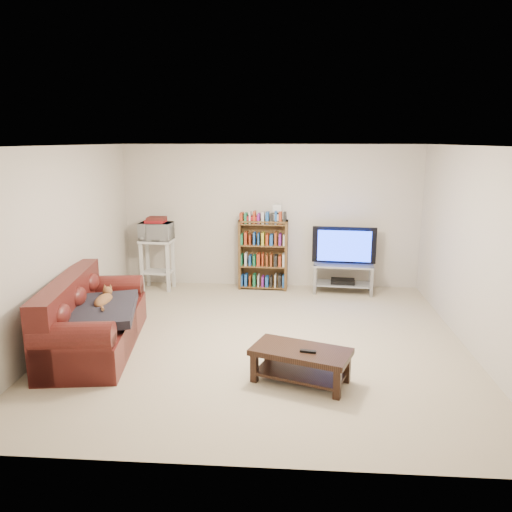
# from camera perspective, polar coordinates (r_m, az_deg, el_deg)

# --- Properties ---
(floor) EXTENTS (5.00, 5.00, 0.00)m
(floor) POSITION_cam_1_polar(r_m,az_deg,el_deg) (6.37, 0.64, -9.63)
(floor) COLOR #C8B794
(floor) RESTS_ON ground
(ceiling) EXTENTS (5.00, 5.00, 0.00)m
(ceiling) POSITION_cam_1_polar(r_m,az_deg,el_deg) (5.88, 0.71, 12.49)
(ceiling) COLOR white
(ceiling) RESTS_ON ground
(wall_back) EXTENTS (5.00, 0.00, 5.00)m
(wall_back) POSITION_cam_1_polar(r_m,az_deg,el_deg) (8.47, 1.71, 4.52)
(wall_back) COLOR beige
(wall_back) RESTS_ON ground
(wall_front) EXTENTS (5.00, 0.00, 5.00)m
(wall_front) POSITION_cam_1_polar(r_m,az_deg,el_deg) (3.61, -1.77, -7.35)
(wall_front) COLOR beige
(wall_front) RESTS_ON ground
(wall_left) EXTENTS (0.00, 5.00, 5.00)m
(wall_left) POSITION_cam_1_polar(r_m,az_deg,el_deg) (6.65, -21.38, 1.24)
(wall_left) COLOR beige
(wall_left) RESTS_ON ground
(wall_right) EXTENTS (0.00, 5.00, 5.00)m
(wall_right) POSITION_cam_1_polar(r_m,az_deg,el_deg) (6.37, 23.73, 0.55)
(wall_right) COLOR beige
(wall_right) RESTS_ON ground
(sofa) EXTENTS (1.15, 2.14, 0.87)m
(sofa) POSITION_cam_1_polar(r_m,az_deg,el_deg) (6.38, -18.54, -7.33)
(sofa) COLOR #511814
(sofa) RESTS_ON floor
(blanket) EXTENTS (0.99, 1.17, 0.18)m
(blanket) POSITION_cam_1_polar(r_m,az_deg,el_deg) (6.14, -17.38, -5.97)
(blanket) COLOR black
(blanket) RESTS_ON sofa
(cat) EXTENTS (0.30, 0.58, 0.17)m
(cat) POSITION_cam_1_polar(r_m,az_deg,el_deg) (6.29, -17.03, -4.91)
(cat) COLOR brown
(cat) RESTS_ON sofa
(coffee_table) EXTENTS (1.11, 0.81, 0.36)m
(coffee_table) POSITION_cam_1_polar(r_m,az_deg,el_deg) (5.29, 5.14, -11.66)
(coffee_table) COLOR black
(coffee_table) RESTS_ON floor
(remote) EXTENTS (0.17, 0.08, 0.02)m
(remote) POSITION_cam_1_polar(r_m,az_deg,el_deg) (5.17, 5.97, -10.78)
(remote) COLOR black
(remote) RESTS_ON coffee_table
(tv_stand) EXTENTS (1.00, 0.52, 0.48)m
(tv_stand) POSITION_cam_1_polar(r_m,az_deg,el_deg) (8.33, 9.92, -1.95)
(tv_stand) COLOR #999EA3
(tv_stand) RESTS_ON floor
(television) EXTENTS (1.05, 0.23, 0.60)m
(television) POSITION_cam_1_polar(r_m,az_deg,el_deg) (8.22, 10.04, 1.12)
(television) COLOR black
(television) RESTS_ON tv_stand
(dvd_player) EXTENTS (0.41, 0.30, 0.06)m
(dvd_player) POSITION_cam_1_polar(r_m,az_deg,el_deg) (8.37, 9.88, -2.86)
(dvd_player) COLOR black
(dvd_player) RESTS_ON tv_stand
(bookshelf) EXTENTS (0.82, 0.29, 1.17)m
(bookshelf) POSITION_cam_1_polar(r_m,az_deg,el_deg) (8.35, 0.83, 0.26)
(bookshelf) COLOR brown
(bookshelf) RESTS_ON floor
(shelf_clutter) EXTENTS (0.60, 0.19, 0.28)m
(shelf_clutter) POSITION_cam_1_polar(r_m,az_deg,el_deg) (8.23, 1.53, 4.84)
(shelf_clutter) COLOR silver
(shelf_clutter) RESTS_ON bookshelf
(microwave_stand) EXTENTS (0.55, 0.42, 0.85)m
(microwave_stand) POSITION_cam_1_polar(r_m,az_deg,el_deg) (8.51, -11.21, -0.18)
(microwave_stand) COLOR silver
(microwave_stand) RESTS_ON floor
(microwave) EXTENTS (0.54, 0.39, 0.29)m
(microwave) POSITION_cam_1_polar(r_m,az_deg,el_deg) (8.42, -11.34, 2.80)
(microwave) COLOR silver
(microwave) RESTS_ON microwave_stand
(game_boxes) EXTENTS (0.32, 0.29, 0.05)m
(game_boxes) POSITION_cam_1_polar(r_m,az_deg,el_deg) (8.39, -11.40, 3.94)
(game_boxes) COLOR maroon
(game_boxes) RESTS_ON microwave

